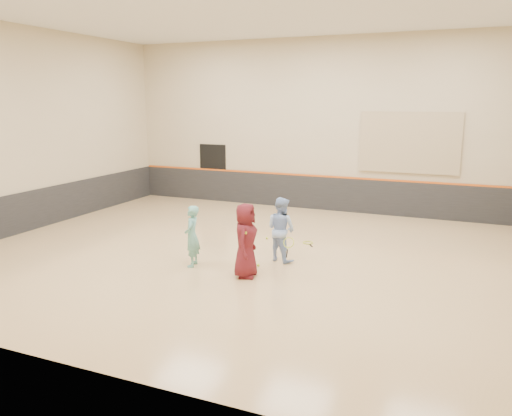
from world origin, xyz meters
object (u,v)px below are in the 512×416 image
at_px(instructor, 281,229).
at_px(girl, 192,236).
at_px(young_man, 246,240).
at_px(spare_racket, 308,243).

bearing_deg(instructor, girl, 56.22).
xyz_separation_m(instructor, young_man, (-0.33, -1.39, 0.04)).
bearing_deg(girl, young_man, 68.43).
xyz_separation_m(girl, instructor, (1.79, 1.21, 0.06)).
relative_size(instructor, spare_racket, 2.52).
height_order(girl, spare_racket, girl).
distance_m(instructor, spare_racket, 1.88).
bearing_deg(instructor, spare_racket, -73.90).
bearing_deg(instructor, young_man, 98.75).
bearing_deg(young_man, instructor, -22.72).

